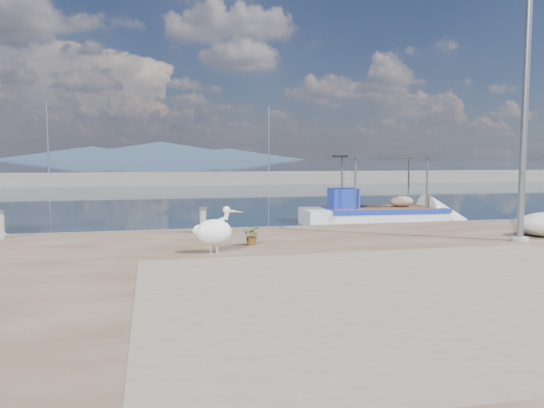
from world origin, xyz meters
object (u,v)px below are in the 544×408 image
at_px(bollard_near, 203,219).
at_px(boat_right, 381,217).
at_px(lamp_post, 524,107).
at_px(pelican, 215,231).

bearing_deg(bollard_near, boat_right, 31.72).
bearing_deg(bollard_near, lamp_post, -22.69).
xyz_separation_m(boat_right, bollard_near, (-7.36, -4.55, 0.65)).
bearing_deg(bollard_near, pelican, -90.96).
relative_size(pelican, lamp_post, 0.15).
distance_m(lamp_post, bollard_near, 8.67).
relative_size(boat_right, bollard_near, 9.12).
xyz_separation_m(boat_right, lamp_post, (0.17, -7.70, 3.56)).
height_order(pelican, lamp_post, lamp_post).
relative_size(boat_right, lamp_post, 0.93).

